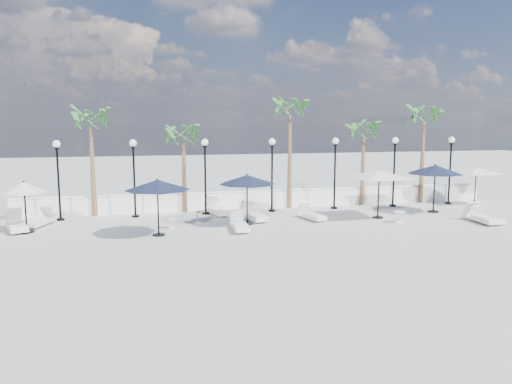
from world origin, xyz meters
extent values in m
plane|color=#AEADA8|center=(0.00, 0.00, 0.00)|extent=(100.00, 100.00, 0.00)
cube|color=white|center=(0.00, 7.50, 0.45)|extent=(26.00, 0.30, 0.90)
cube|color=white|center=(0.00, 7.50, 0.97)|extent=(26.00, 0.12, 0.08)
cylinder|color=black|center=(-10.50, 6.50, 0.05)|extent=(0.36, 0.36, 0.10)
cylinder|color=black|center=(-10.50, 6.50, 1.75)|extent=(0.10, 0.10, 3.50)
cylinder|color=black|center=(-10.50, 6.50, 3.45)|extent=(0.18, 0.18, 0.10)
sphere|color=white|center=(-10.50, 6.50, 3.66)|extent=(0.36, 0.36, 0.36)
cylinder|color=black|center=(-7.00, 6.50, 0.05)|extent=(0.36, 0.36, 0.10)
cylinder|color=black|center=(-7.00, 6.50, 1.75)|extent=(0.10, 0.10, 3.50)
cylinder|color=black|center=(-7.00, 6.50, 3.45)|extent=(0.18, 0.18, 0.10)
sphere|color=white|center=(-7.00, 6.50, 3.66)|extent=(0.36, 0.36, 0.36)
cylinder|color=black|center=(-3.50, 6.50, 0.05)|extent=(0.36, 0.36, 0.10)
cylinder|color=black|center=(-3.50, 6.50, 1.75)|extent=(0.10, 0.10, 3.50)
cylinder|color=black|center=(-3.50, 6.50, 3.45)|extent=(0.18, 0.18, 0.10)
sphere|color=white|center=(-3.50, 6.50, 3.66)|extent=(0.36, 0.36, 0.36)
cylinder|color=black|center=(0.00, 6.50, 0.05)|extent=(0.36, 0.36, 0.10)
cylinder|color=black|center=(0.00, 6.50, 1.75)|extent=(0.10, 0.10, 3.50)
cylinder|color=black|center=(0.00, 6.50, 3.45)|extent=(0.18, 0.18, 0.10)
sphere|color=white|center=(0.00, 6.50, 3.66)|extent=(0.36, 0.36, 0.36)
cylinder|color=black|center=(3.50, 6.50, 0.05)|extent=(0.36, 0.36, 0.10)
cylinder|color=black|center=(3.50, 6.50, 1.75)|extent=(0.10, 0.10, 3.50)
cylinder|color=black|center=(3.50, 6.50, 3.45)|extent=(0.18, 0.18, 0.10)
sphere|color=white|center=(3.50, 6.50, 3.66)|extent=(0.36, 0.36, 0.36)
cylinder|color=black|center=(7.00, 6.50, 0.05)|extent=(0.36, 0.36, 0.10)
cylinder|color=black|center=(7.00, 6.50, 1.75)|extent=(0.10, 0.10, 3.50)
cylinder|color=black|center=(7.00, 6.50, 3.45)|extent=(0.18, 0.18, 0.10)
sphere|color=white|center=(7.00, 6.50, 3.66)|extent=(0.36, 0.36, 0.36)
cylinder|color=black|center=(10.50, 6.50, 0.05)|extent=(0.36, 0.36, 0.10)
cylinder|color=black|center=(10.50, 6.50, 1.75)|extent=(0.10, 0.10, 3.50)
cylinder|color=black|center=(10.50, 6.50, 3.45)|extent=(0.18, 0.18, 0.10)
sphere|color=white|center=(10.50, 6.50, 3.66)|extent=(0.36, 0.36, 0.36)
cone|color=brown|center=(-9.00, 7.30, 2.20)|extent=(0.28, 0.28, 4.40)
cone|color=brown|center=(-4.50, 7.30, 1.80)|extent=(0.28, 0.28, 3.60)
cone|color=brown|center=(1.20, 7.30, 2.50)|extent=(0.28, 0.28, 5.00)
cone|color=brown|center=(5.50, 7.30, 1.90)|extent=(0.28, 0.28, 3.80)
cone|color=brown|center=(9.20, 7.30, 2.30)|extent=(0.28, 0.28, 4.60)
cube|color=silver|center=(-12.00, 4.44, 0.17)|extent=(1.37, 2.24, 0.11)
cube|color=silver|center=(-11.91, 4.17, 0.30)|extent=(1.10, 1.57, 0.11)
cube|color=silver|center=(-12.28, 5.25, 0.60)|extent=(0.79, 0.70, 0.66)
cube|color=silver|center=(-11.21, 5.33, 0.15)|extent=(1.18, 1.95, 0.10)
cube|color=silver|center=(-11.29, 5.09, 0.26)|extent=(0.95, 1.37, 0.10)
cube|color=silver|center=(-10.97, 6.03, 0.52)|extent=(0.69, 0.60, 0.58)
cube|color=silver|center=(-2.96, 6.20, 0.17)|extent=(1.24, 2.23, 0.11)
cube|color=silver|center=(-2.88, 5.92, 0.30)|extent=(1.01, 1.56, 0.11)
cube|color=silver|center=(-3.18, 7.03, 0.60)|extent=(0.77, 0.66, 0.66)
cube|color=silver|center=(1.29, 3.90, 0.15)|extent=(1.06, 1.89, 0.10)
cube|color=silver|center=(1.35, 3.66, 0.25)|extent=(0.86, 1.32, 0.10)
cube|color=silver|center=(1.10, 4.60, 0.51)|extent=(0.66, 0.56, 0.56)
cube|color=silver|center=(-2.55, 2.37, 0.16)|extent=(0.72, 1.94, 0.10)
cube|color=silver|center=(-2.56, 2.12, 0.27)|extent=(0.65, 1.32, 0.10)
cube|color=silver|center=(-2.52, 3.15, 0.54)|extent=(0.62, 0.48, 0.60)
cube|color=silver|center=(-1.49, 4.36, 0.16)|extent=(1.13, 2.10, 0.11)
cube|color=silver|center=(-1.43, 4.10, 0.28)|extent=(0.93, 1.46, 0.11)
cube|color=silver|center=(-1.69, 5.15, 0.56)|extent=(0.72, 0.61, 0.62)
cube|color=silver|center=(8.80, 1.39, 0.16)|extent=(0.73, 2.04, 0.11)
cube|color=silver|center=(8.79, 1.12, 0.28)|extent=(0.67, 1.38, 0.11)
cube|color=silver|center=(8.82, 2.21, 0.57)|extent=(0.65, 0.50, 0.63)
cube|color=silver|center=(8.99, 1.34, 0.14)|extent=(1.03, 1.85, 0.09)
cube|color=silver|center=(9.05, 1.11, 0.25)|extent=(0.84, 1.29, 0.09)
cube|color=silver|center=(8.81, 2.02, 0.49)|extent=(0.64, 0.54, 0.55)
cylinder|color=silver|center=(-5.42, 3.47, 0.01)|extent=(0.34, 0.34, 0.03)
cylinder|color=silver|center=(-5.42, 3.47, 0.21)|extent=(0.05, 0.05, 0.41)
cylinder|color=silver|center=(-5.42, 3.47, 0.42)|extent=(0.45, 0.45, 0.03)
cylinder|color=silver|center=(-4.17, 4.49, 0.02)|extent=(0.41, 0.41, 0.03)
cylinder|color=silver|center=(-4.17, 4.49, 0.25)|extent=(0.06, 0.06, 0.49)
cylinder|color=silver|center=(-4.17, 4.49, 0.50)|extent=(0.54, 0.54, 0.03)
cylinder|color=silver|center=(5.05, 2.25, 0.02)|extent=(0.43, 0.43, 0.03)
cylinder|color=silver|center=(5.05, 2.25, 0.26)|extent=(0.06, 0.06, 0.51)
cylinder|color=silver|center=(5.05, 2.25, 0.52)|extent=(0.55, 0.55, 0.03)
cylinder|color=black|center=(-6.03, 2.20, 0.03)|extent=(0.53, 0.53, 0.06)
cylinder|color=black|center=(-6.03, 2.20, 1.15)|extent=(0.07, 0.07, 2.30)
cone|color=black|center=(-6.03, 2.20, 2.13)|extent=(2.72, 2.72, 0.42)
sphere|color=black|center=(-6.03, 2.20, 2.36)|extent=(0.08, 0.08, 0.08)
cylinder|color=black|center=(-1.97, 3.52, 0.03)|extent=(0.53, 0.53, 0.06)
cylinder|color=black|center=(-1.97, 3.52, 1.13)|extent=(0.07, 0.07, 2.25)
cone|color=black|center=(-1.97, 3.52, 2.08)|extent=(2.63, 2.63, 0.42)
sphere|color=black|center=(-1.97, 3.52, 2.32)|extent=(0.08, 0.08, 0.08)
cylinder|color=black|center=(8.17, 4.36, 0.03)|extent=(0.56, 0.56, 0.06)
cylinder|color=black|center=(8.17, 4.36, 1.21)|extent=(0.07, 0.07, 2.42)
cone|color=black|center=(8.17, 4.36, 2.24)|extent=(2.82, 2.82, 0.45)
sphere|color=black|center=(8.17, 4.36, 2.49)|extent=(0.08, 0.08, 0.08)
cylinder|color=black|center=(4.61, 3.57, 0.03)|extent=(0.52, 0.52, 0.06)
cylinder|color=black|center=(4.61, 3.57, 1.16)|extent=(0.07, 0.07, 2.31)
pyramid|color=beige|center=(4.61, 3.57, 2.34)|extent=(5.12, 5.12, 0.35)
cylinder|color=black|center=(12.00, 6.20, 0.03)|extent=(0.48, 0.48, 0.06)
cylinder|color=black|center=(12.00, 6.20, 1.03)|extent=(0.06, 0.06, 2.07)
pyramid|color=beige|center=(12.00, 6.20, 2.09)|extent=(4.49, 4.49, 0.32)
cylinder|color=black|center=(-11.51, 4.02, 0.03)|extent=(0.57, 0.57, 0.06)
cylinder|color=black|center=(-11.51, 4.02, 1.07)|extent=(0.07, 0.07, 2.14)
cone|color=beige|center=(-11.51, 4.02, 1.95)|extent=(1.83, 1.83, 0.46)
sphere|color=black|center=(-11.51, 4.02, 2.21)|extent=(0.08, 0.08, 0.08)
camera|label=1|loc=(-6.70, -18.52, 4.77)|focal=35.00mm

